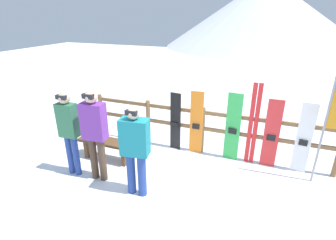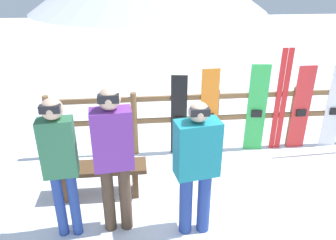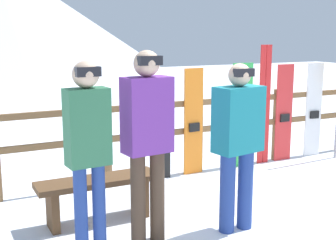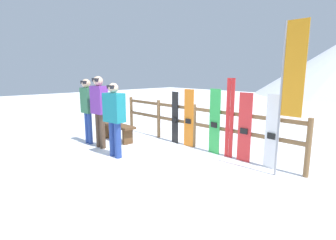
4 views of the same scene
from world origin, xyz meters
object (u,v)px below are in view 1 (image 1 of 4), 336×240
person_plaid_green (69,127)px  snowboard_black_stripe (175,122)px  person_purple (95,130)px  snowboard_white (304,139)px  snowboard_red (272,134)px  snowboard_orange (196,123)px  person_teal (135,146)px  bench (107,145)px  snowboard_green (233,128)px  ski_pair_red (253,125)px

person_plaid_green → snowboard_black_stripe: person_plaid_green is taller
person_purple → snowboard_white: (3.68, 1.72, -0.32)m
snowboard_red → snowboard_white: 0.60m
person_purple → snowboard_white: 4.07m
snowboard_black_stripe → snowboard_orange: size_ratio=0.94×
person_purple → person_teal: bearing=-8.5°
bench → snowboard_red: 3.52m
snowboard_green → snowboard_orange: bearing=-180.0°
person_purple → ski_pair_red: (2.69, 1.73, -0.17)m
person_plaid_green → snowboard_orange: bearing=40.7°
snowboard_orange → snowboard_white: 2.21m
snowboard_red → person_plaid_green: bearing=-154.2°
person_plaid_green → snowboard_orange: 2.71m
ski_pair_red → snowboard_white: bearing=-0.2°
bench → snowboard_black_stripe: 1.65m
person_teal → person_purple: person_purple is taller
snowboard_orange → snowboard_white: size_ratio=1.00×
bench → snowboard_green: (2.55, 1.04, 0.42)m
snowboard_black_stripe → bench: bearing=-139.7°
snowboard_green → person_plaid_green: bearing=-148.4°
bench → person_plaid_green: person_plaid_green is taller
snowboard_white → ski_pair_red: bearing=179.8°
person_teal → snowboard_white: (2.77, 1.86, -0.22)m
snowboard_green → snowboard_white: size_ratio=1.03×
person_teal → snowboard_black_stripe: 1.88m
person_purple → snowboard_green: (2.28, 1.72, -0.30)m
ski_pair_red → snowboard_red: (0.38, -0.00, -0.15)m
person_teal → person_purple: (-0.91, 0.14, 0.10)m
snowboard_orange → snowboard_white: (2.21, 0.00, 0.00)m
person_purple → snowboard_black_stripe: (0.97, 1.72, -0.37)m
ski_pair_red → snowboard_red: bearing=-0.5°
person_plaid_green → snowboard_black_stripe: bearing=48.8°
ski_pair_red → person_plaid_green: bearing=-151.6°
person_teal → bench: bearing=145.3°
snowboard_green → snowboard_red: (0.79, -0.00, -0.02)m
person_plaid_green → snowboard_red: person_plaid_green is taller
snowboard_white → bench: bearing=-165.2°
person_plaid_green → snowboard_orange: person_plaid_green is taller
snowboard_black_stripe → person_teal: bearing=-91.8°
person_plaid_green → person_purple: person_purple is taller
snowboard_black_stripe → snowboard_red: 2.11m
person_purple → snowboard_red: size_ratio=1.22×
snowboard_green → snowboard_red: snowboard_green is taller
person_teal → snowboard_orange: size_ratio=1.13×
ski_pair_red → snowboard_white: size_ratio=1.20×
person_plaid_green → ski_pair_red: bearing=28.4°
bench → snowboard_black_stripe: bearing=40.3°
person_plaid_green → snowboard_black_stripe: 2.36m
snowboard_red → snowboard_black_stripe: bearing=-180.0°
snowboard_white → snowboard_orange: bearing=-180.0°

